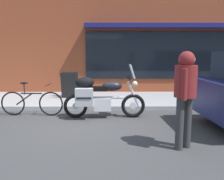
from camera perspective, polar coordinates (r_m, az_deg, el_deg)
name	(u,v)px	position (r m, az deg, el deg)	size (l,w,h in m)	color
ground_plane	(83,125)	(5.88, -6.86, -8.05)	(80.00, 80.00, 0.00)	#393939
touring_motorcycle	(99,95)	(6.29, -3.00, -1.25)	(2.13, 0.70, 1.39)	black
parked_bicycle	(32,102)	(6.92, -18.25, -2.75)	(1.69, 0.48, 0.92)	black
pedestrian_walking	(185,88)	(4.41, 16.75, 0.47)	(0.49, 0.53, 1.73)	#303030
sandwich_board_sign	(70,85)	(8.54, -9.86, 1.15)	(0.55, 0.40, 0.88)	black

